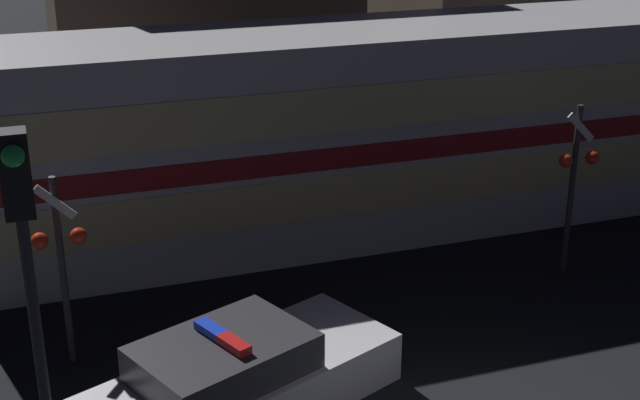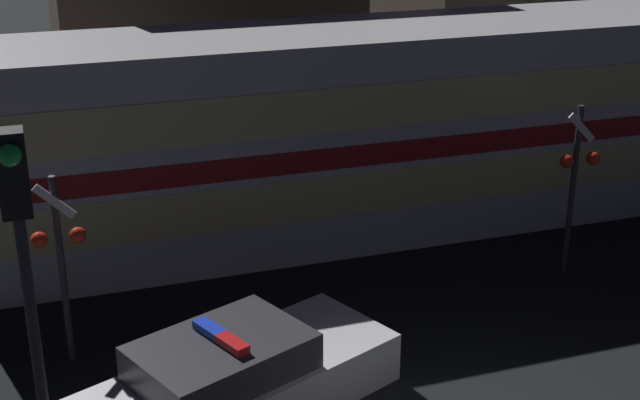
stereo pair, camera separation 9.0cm
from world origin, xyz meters
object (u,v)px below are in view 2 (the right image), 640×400
object	(u,v)px
police_car	(232,384)
traffic_light_corner	(24,257)
train	(378,128)
crossing_signal_near	(576,175)

from	to	relation	value
police_car	traffic_light_corner	world-z (taller)	traffic_light_corner
train	police_car	world-z (taller)	train
crossing_signal_near	traffic_light_corner	size ratio (longest dim) A/B	0.67
train	police_car	xyz separation A→B (m)	(-4.44, -5.76, -1.55)
police_car	crossing_signal_near	distance (m)	7.43
crossing_signal_near	train	bearing A→B (deg)	126.22
police_car	traffic_light_corner	distance (m)	3.96
train	crossing_signal_near	distance (m)	4.14
train	traffic_light_corner	world-z (taller)	traffic_light_corner
crossing_signal_near	traffic_light_corner	world-z (taller)	traffic_light_corner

